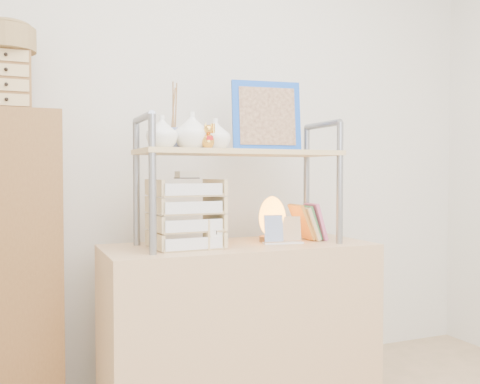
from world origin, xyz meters
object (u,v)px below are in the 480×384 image
Objects in this scene: desk at (239,327)px; cabinet at (9,262)px; letter_tray at (186,217)px; salt_lamp at (272,219)px.

cabinet reaches higher than desk.
letter_tray reaches higher than salt_lamp.
salt_lamp is (0.18, 0.03, 0.48)m from desk.
letter_tray reaches higher than desk.
desk is 5.67× the size of salt_lamp.
desk is at bearing 4.11° from letter_tray.
letter_tray is (-0.25, -0.02, 0.51)m from desk.
salt_lamp reaches higher than desk.
salt_lamp is at bearing 6.43° from letter_tray.
cabinet reaches higher than salt_lamp.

